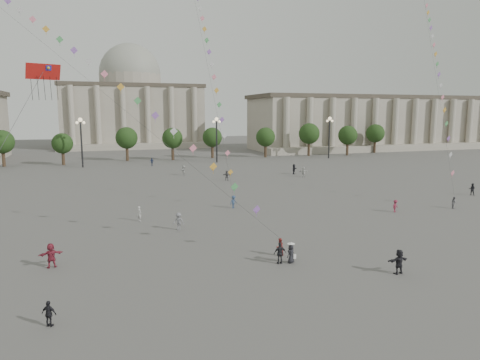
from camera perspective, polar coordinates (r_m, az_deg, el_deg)
name	(u,v)px	position (r m, az deg, el deg)	size (l,w,h in m)	color
ground	(267,274)	(32.12, 3.66, -12.44)	(360.00, 360.00, 0.00)	#4E4C4A
hall_east	(373,123)	(149.10, 17.34, 7.31)	(84.00, 26.22, 17.20)	gray
hall_central	(132,105)	(157.38, -14.24, 9.62)	(48.30, 34.30, 35.50)	gray
tree_row	(148,139)	(106.52, -12.11, 5.37)	(137.12, 5.12, 8.00)	#3B2C1D
lamp_post_mid_west	(81,133)	(97.91, -20.44, 5.86)	(2.00, 0.90, 10.65)	#262628
lamp_post_mid_east	(217,131)	(101.28, -3.14, 6.49)	(2.00, 0.90, 10.65)	#262628
lamp_post_far_east	(329,130)	(112.82, 11.84, 6.57)	(2.00, 0.90, 10.65)	#262628
person_crowd_0	(152,162)	(96.94, -11.68, 2.38)	(1.05, 0.44, 1.79)	navy
person_crowd_3	(399,262)	(33.92, 20.44, -10.17)	(1.71, 0.55, 1.85)	black
person_crowd_4	(183,170)	(81.52, -7.55, 1.29)	(1.72, 0.55, 1.86)	#B1B2AD
person_crowd_6	(179,221)	(43.62, -8.19, -5.48)	(1.16, 0.67, 1.80)	slate
person_crowd_7	(303,172)	(79.40, 8.44, 1.09)	(1.77, 0.56, 1.91)	silver
person_crowd_8	(395,206)	(54.13, 20.01, -3.28)	(0.96, 0.55, 1.48)	maroon
person_crowd_9	(294,169)	(82.79, 7.21, 1.44)	(1.79, 0.57, 1.94)	black
person_crowd_12	(227,175)	(74.56, -1.77, 0.61)	(1.62, 0.52, 1.75)	#58585C
person_crowd_13	(139,214)	(48.03, -13.27, -4.39)	(0.60, 0.39, 1.64)	beige
person_crowd_15	(472,189)	(69.69, 28.53, -1.09)	(0.84, 0.65, 1.72)	black
tourist_1	(49,314)	(26.86, -24.11, -15.97)	(0.87, 0.36, 1.49)	black
tourist_2	(51,255)	(36.07, -23.87, -9.17)	(1.78, 0.57, 1.92)	maroon
tourist_4	(280,253)	(34.01, 5.36, -9.69)	(1.01, 0.42, 1.72)	#212227
kite_flyer_0	(280,247)	(35.86, 5.32, -8.88)	(0.73, 0.57, 1.49)	maroon
kite_flyer_1	(234,202)	(52.93, -0.87, -2.93)	(1.03, 0.59, 1.60)	navy
kite_flyer_2	(454,202)	(59.10, 26.63, -2.70)	(0.72, 0.56, 1.48)	slate
hat_person	(291,253)	(34.30, 6.82, -9.62)	(0.88, 0.78, 1.69)	black
dragon_kite	(43,84)	(32.44, -24.80, 11.59)	(4.01, 6.09, 17.81)	#B21713
kite_train_west	(47,35)	(53.43, -24.36, 17.24)	(35.29, 39.63, 64.01)	#3F3F3F
kite_train_east	(433,45)	(77.17, 24.34, 16.12)	(18.35, 29.91, 51.94)	#3F3F3F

